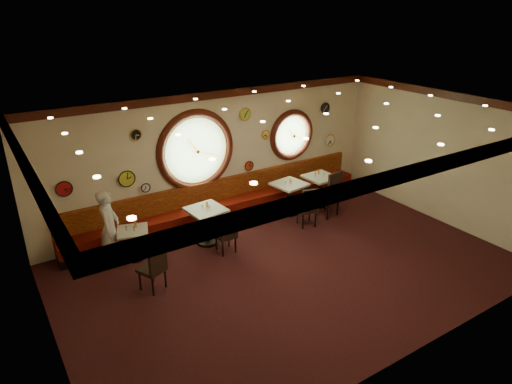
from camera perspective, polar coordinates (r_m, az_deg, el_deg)
name	(u,v)px	position (r m, az deg, el deg)	size (l,w,h in m)	color
floor	(290,268)	(9.56, 4.26, -9.50)	(9.00, 6.00, 0.00)	black
ceiling	(295,115)	(8.31, 4.90, 9.52)	(9.00, 6.00, 0.02)	#BB8134
wall_back	(218,156)	(11.18, -4.72, 4.49)	(9.00, 0.02, 3.20)	beige
wall_front	(420,268)	(6.94, 19.76, -8.95)	(9.00, 0.02, 3.20)	beige
wall_left	(41,264)	(7.31, -25.27, -8.19)	(0.02, 6.00, 3.20)	beige
wall_right	(441,157)	(11.93, 22.17, 4.03)	(0.02, 6.00, 3.20)	beige
molding_back	(217,94)	(10.76, -4.86, 12.08)	(9.00, 0.10, 0.18)	#38110A
molding_front	(433,167)	(6.34, 21.20, 2.97)	(9.00, 0.10, 0.18)	#38110A
molding_left	(24,165)	(6.72, -26.99, 3.08)	(0.10, 6.00, 0.18)	#38110A
molding_right	(450,95)	(11.54, 23.13, 11.09)	(0.10, 6.00, 0.18)	#38110A
banquette_base	(226,216)	(11.51, -3.82, -2.98)	(8.00, 0.55, 0.20)	black
banquette_seat	(225,207)	(11.41, -3.86, -1.85)	(8.00, 0.55, 0.30)	#5A0E07
banquette_back	(221,189)	(11.43, -4.44, 0.36)	(8.00, 0.10, 0.55)	#620907
porthole_left_glass	(196,150)	(10.85, -7.55, 5.18)	(1.66, 1.66, 0.02)	#82AB66
porthole_left_frame	(196,151)	(10.84, -7.52, 5.16)	(1.98, 1.98, 0.18)	#38110A
porthole_left_ring	(196,151)	(10.81, -7.45, 5.12)	(1.61, 1.61, 0.03)	#C6872E
porthole_right_glass	(291,135)	(12.25, 4.42, 7.12)	(1.10, 1.10, 0.02)	#82AB66
porthole_right_frame	(292,135)	(12.24, 4.46, 7.10)	(1.38, 1.38, 0.18)	#38110A
porthole_right_ring	(292,135)	(12.22, 4.55, 7.07)	(1.09, 1.09, 0.03)	#C6872E
wall_clock_0	(127,179)	(10.37, -15.86, 1.60)	(0.36, 0.36, 0.03)	gold
wall_clock_1	(249,166)	(11.68, -0.89, 3.30)	(0.24, 0.24, 0.03)	red
wall_clock_2	(136,135)	(10.17, -14.82, 6.94)	(0.24, 0.24, 0.03)	black
wall_clock_3	(245,114)	(11.25, -1.37, 9.70)	(0.30, 0.30, 0.03)	#A5C93F
wall_clock_4	(325,108)	(12.76, 8.62, 10.34)	(0.28, 0.28, 0.03)	black
wall_clock_5	(146,188)	(10.59, -13.64, 0.53)	(0.20, 0.20, 0.03)	white
wall_clock_6	(64,189)	(10.10, -22.88, 0.37)	(0.32, 0.32, 0.03)	#B51214
wall_clock_7	(330,140)	(13.15, 9.21, 6.40)	(0.34, 0.34, 0.03)	white
wall_clock_8	(265,135)	(11.71, 1.19, 7.20)	(0.22, 0.22, 0.03)	#FEDD54
table_a	(134,241)	(9.98, -15.04, -5.91)	(0.79, 0.79, 0.69)	black
table_b	(207,222)	(10.27, -6.21, -3.69)	(0.85, 0.85, 0.85)	black
table_c	(289,195)	(11.67, 4.17, -0.32)	(0.86, 0.86, 0.84)	black
table_d	(320,187)	(12.22, 7.98, 0.61)	(0.80, 0.80, 0.84)	black
chair_a	(155,264)	(8.79, -12.57, -8.73)	(0.56, 0.56, 0.63)	black
chair_b	(227,231)	(9.82, -3.60, -4.87)	(0.40, 0.40, 0.59)	black
chair_c	(309,205)	(11.00, 6.60, -1.61)	(0.51, 0.51, 0.63)	black
chair_d	(331,191)	(11.59, 9.38, 0.13)	(0.58, 0.58, 0.75)	black
condiment_a_salt	(126,228)	(9.87, -15.93, -4.39)	(0.03, 0.03, 0.09)	#B7B7BC
condiment_b_salt	(202,205)	(10.20, -6.76, -1.66)	(0.03, 0.03, 0.09)	silver
condiment_c_salt	(286,183)	(11.46, 3.71, 1.16)	(0.03, 0.03, 0.09)	silver
condiment_d_salt	(315,175)	(12.03, 7.43, 2.15)	(0.04, 0.04, 0.11)	silver
condiment_a_pepper	(134,229)	(9.80, -15.01, -4.48)	(0.04, 0.04, 0.10)	#BABABE
condiment_b_pepper	(209,206)	(10.14, -5.86, -1.74)	(0.04, 0.04, 0.10)	#B9B8BD
condiment_c_pepper	(291,182)	(11.53, 4.46, 1.28)	(0.03, 0.03, 0.09)	silver
condiment_d_pepper	(324,174)	(12.10, 8.47, 2.18)	(0.03, 0.03, 0.10)	silver
condiment_a_bottle	(135,223)	(9.94, -14.86, -3.81)	(0.05, 0.05, 0.18)	gold
condiment_b_bottle	(207,204)	(10.19, -6.15, -1.52)	(0.04, 0.04, 0.14)	gold
condiment_c_bottle	(290,180)	(11.59, 4.32, 1.51)	(0.04, 0.04, 0.14)	yellow
condiment_d_bottle	(319,172)	(12.21, 7.84, 2.52)	(0.05, 0.05, 0.15)	gold
waiter	(110,228)	(9.81, -17.82, -4.26)	(0.60, 0.39, 1.63)	white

